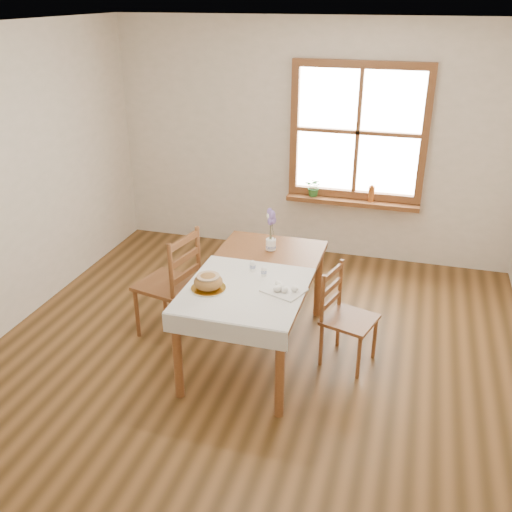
{
  "coord_description": "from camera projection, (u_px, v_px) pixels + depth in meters",
  "views": [
    {
      "loc": [
        1.15,
        -3.65,
        2.82
      ],
      "look_at": [
        0.0,
        0.3,
        0.9
      ],
      "focal_mm": 40.0,
      "sensor_mm": 36.0,
      "label": 1
    }
  ],
  "objects": [
    {
      "name": "window",
      "position": [
        358.0,
        132.0,
        6.06
      ],
      "size": [
        1.46,
        0.08,
        1.46
      ],
      "color": "brown",
      "rests_on": "ground"
    },
    {
      "name": "salt_shaker",
      "position": [
        253.0,
        266.0,
        4.59
      ],
      "size": [
        0.06,
        0.06,
        0.09
      ],
      "primitive_type": "cylinder",
      "rotation": [
        0.0,
        0.0,
        0.34
      ],
      "color": "white",
      "rests_on": "table_linen"
    },
    {
      "name": "dining_table",
      "position": [
        256.0,
        282.0,
        4.64
      ],
      "size": [
        0.9,
        1.6,
        0.75
      ],
      "color": "brown",
      "rests_on": "ground"
    },
    {
      "name": "eggs",
      "position": [
        284.0,
        286.0,
        4.29
      ],
      "size": [
        0.28,
        0.27,
        0.05
      ],
      "primitive_type": null,
      "rotation": [
        0.0,
        0.0,
        -0.36
      ],
      "color": "white",
      "rests_on": "egg_napkin"
    },
    {
      "name": "room_walls",
      "position": [
        244.0,
        168.0,
        3.93
      ],
      "size": [
        4.6,
        5.1,
        2.65
      ],
      "color": "white",
      "rests_on": "ground"
    },
    {
      "name": "ground",
      "position": [
        246.0,
        371.0,
        4.66
      ],
      "size": [
        5.0,
        5.0,
        0.0
      ],
      "primitive_type": "plane",
      "color": "brown",
      "rests_on": "ground"
    },
    {
      "name": "chair_right",
      "position": [
        350.0,
        318.0,
        4.6
      ],
      "size": [
        0.5,
        0.48,
        0.83
      ],
      "primitive_type": null,
      "rotation": [
        0.0,
        0.0,
        1.29
      ],
      "color": "brown",
      "rests_on": "ground"
    },
    {
      "name": "potted_plant",
      "position": [
        314.0,
        189.0,
        6.39
      ],
      "size": [
        0.23,
        0.24,
        0.16
      ],
      "primitive_type": "imported",
      "rotation": [
        0.0,
        0.0,
        -0.19
      ],
      "color": "#2C692A",
      "rests_on": "window_sill"
    },
    {
      "name": "bread_loaf",
      "position": [
        208.0,
        280.0,
        4.3
      ],
      "size": [
        0.22,
        0.22,
        0.12
      ],
      "primitive_type": "ellipsoid",
      "color": "#AA7D3C",
      "rests_on": "bread_plate"
    },
    {
      "name": "bread_plate",
      "position": [
        209.0,
        288.0,
        4.32
      ],
      "size": [
        0.29,
        0.29,
        0.01
      ],
      "primitive_type": "cylinder",
      "rotation": [
        0.0,
        0.0,
        -0.13
      ],
      "color": "white",
      "rests_on": "table_linen"
    },
    {
      "name": "table_linen",
      "position": [
        245.0,
        289.0,
        4.33
      ],
      "size": [
        0.91,
        0.99,
        0.01
      ],
      "primitive_type": "cube",
      "color": "white",
      "rests_on": "dining_table"
    },
    {
      "name": "chair_left",
      "position": [
        167.0,
        283.0,
        4.99
      ],
      "size": [
        0.57,
        0.56,
        0.99
      ],
      "primitive_type": null,
      "rotation": [
        0.0,
        0.0,
        -1.79
      ],
      "color": "brown",
      "rests_on": "ground"
    },
    {
      "name": "egg_napkin",
      "position": [
        284.0,
        290.0,
        4.3
      ],
      "size": [
        0.36,
        0.33,
        0.01
      ],
      "primitive_type": "cube",
      "rotation": [
        0.0,
        0.0,
        -0.36
      ],
      "color": "white",
      "rests_on": "table_linen"
    },
    {
      "name": "window_sill",
      "position": [
        352.0,
        202.0,
        6.32
      ],
      "size": [
        1.46,
        0.2,
        0.05
      ],
      "color": "brown",
      "rests_on": "ground"
    },
    {
      "name": "pepper_shaker",
      "position": [
        264.0,
        271.0,
        4.51
      ],
      "size": [
        0.05,
        0.05,
        0.08
      ],
      "primitive_type": "cylinder",
      "rotation": [
        0.0,
        0.0,
        0.21
      ],
      "color": "white",
      "rests_on": "table_linen"
    },
    {
      "name": "lavender_bouquet",
      "position": [
        271.0,
        224.0,
        4.89
      ],
      "size": [
        0.16,
        0.16,
        0.3
      ],
      "primitive_type": null,
      "color": "#765CA4",
      "rests_on": "flower_vase"
    },
    {
      "name": "flower_vase",
      "position": [
        271.0,
        245.0,
        4.98
      ],
      "size": [
        0.1,
        0.1,
        0.1
      ],
      "primitive_type": "cylinder",
      "rotation": [
        0.0,
        0.0,
        -0.1
      ],
      "color": "white",
      "rests_on": "dining_table"
    },
    {
      "name": "amber_bottle",
      "position": [
        371.0,
        193.0,
        6.22
      ],
      "size": [
        0.07,
        0.07,
        0.19
      ],
      "primitive_type": "cylinder",
      "rotation": [
        0.0,
        0.0,
        -0.06
      ],
      "color": "#A7531E",
      "rests_on": "window_sill"
    }
  ]
}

